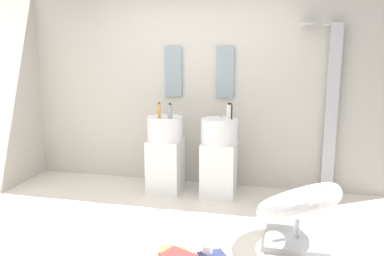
% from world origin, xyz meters
% --- Properties ---
extents(ground_plane, '(4.80, 3.60, 0.04)m').
position_xyz_m(ground_plane, '(0.00, 0.00, -0.02)').
color(ground_plane, silver).
extents(rear_partition, '(4.80, 0.10, 2.60)m').
position_xyz_m(rear_partition, '(0.00, 1.65, 1.30)').
color(rear_partition, beige).
rests_on(rear_partition, ground_plane).
extents(pedestal_sink_left, '(0.44, 0.44, 1.05)m').
position_xyz_m(pedestal_sink_left, '(-0.34, 1.17, 0.49)').
color(pedestal_sink_left, white).
rests_on(pedestal_sink_left, ground_plane).
extents(pedestal_sink_right, '(0.44, 0.44, 1.05)m').
position_xyz_m(pedestal_sink_right, '(0.34, 1.17, 0.49)').
color(pedestal_sink_right, white).
rests_on(pedestal_sink_right, ground_plane).
extents(vanity_mirror_left, '(0.22, 0.03, 0.63)m').
position_xyz_m(vanity_mirror_left, '(-0.34, 1.58, 1.46)').
color(vanity_mirror_left, '#8C9EA8').
extents(vanity_mirror_right, '(0.22, 0.03, 0.63)m').
position_xyz_m(vanity_mirror_right, '(0.34, 1.58, 1.46)').
color(vanity_mirror_right, '#8C9EA8').
extents(shower_column, '(0.49, 0.24, 2.05)m').
position_xyz_m(shower_column, '(1.60, 1.53, 1.08)').
color(shower_column, '#B7BABF').
rests_on(shower_column, ground_plane).
extents(lounge_chair, '(1.07, 1.07, 0.65)m').
position_xyz_m(lounge_chair, '(1.23, 0.13, 0.35)').
color(lounge_chair, '#B7BABF').
rests_on(lounge_chair, ground_plane).
extents(area_rug, '(1.09, 0.81, 0.01)m').
position_xyz_m(area_rug, '(0.41, -0.21, 0.01)').
color(area_rug, white).
rests_on(area_rug, ground_plane).
extents(magazine_ochre, '(0.23, 0.17, 0.02)m').
position_xyz_m(magazine_ochre, '(0.18, -0.30, 0.02)').
color(magazine_ochre, gold).
rests_on(magazine_ochre, area_rug).
extents(magazine_navy, '(0.26, 0.24, 0.02)m').
position_xyz_m(magazine_navy, '(0.52, -0.30, 0.02)').
color(magazine_navy, navy).
rests_on(magazine_navy, area_rug).
extents(magazine_red, '(0.33, 0.30, 0.03)m').
position_xyz_m(magazine_red, '(0.25, -0.39, 0.03)').
color(magazine_red, '#B73838').
rests_on(magazine_red, area_rug).
extents(coffee_mug, '(0.09, 0.09, 0.09)m').
position_xyz_m(coffee_mug, '(0.48, -0.28, 0.06)').
color(coffee_mug, white).
rests_on(coffee_mug, area_rug).
extents(soap_bottle_grey, '(0.05, 0.05, 0.18)m').
position_xyz_m(soap_bottle_grey, '(-0.24, 1.07, 1.03)').
color(soap_bottle_grey, '#99999E').
rests_on(soap_bottle_grey, pedestal_sink_left).
extents(soap_bottle_black, '(0.05, 0.05, 0.19)m').
position_xyz_m(soap_bottle_black, '(0.46, 1.19, 1.04)').
color(soap_bottle_black, black).
rests_on(soap_bottle_black, pedestal_sink_right).
extents(soap_bottle_amber, '(0.04, 0.04, 0.20)m').
position_xyz_m(soap_bottle_amber, '(-0.36, 1.04, 1.04)').
color(soap_bottle_amber, '#C68C38').
rests_on(soap_bottle_amber, pedestal_sink_left).
extents(soap_bottle_white, '(0.05, 0.05, 0.19)m').
position_xyz_m(soap_bottle_white, '(0.44, 1.18, 1.04)').
color(soap_bottle_white, white).
rests_on(soap_bottle_white, pedestal_sink_right).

